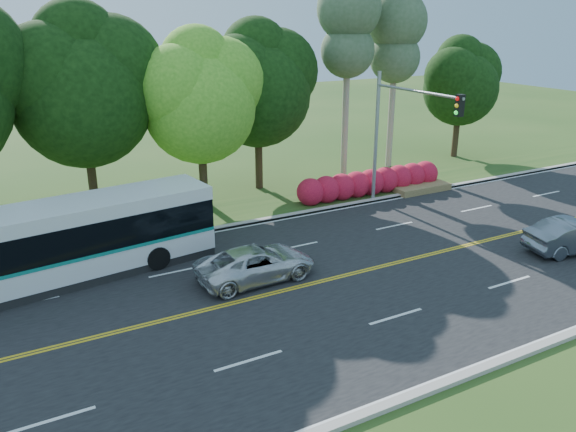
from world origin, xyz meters
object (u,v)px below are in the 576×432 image
transit_bus (62,244)px  sedan (575,236)px  traffic_signal (400,122)px  suv (256,264)px

transit_bus → sedan: size_ratio=2.71×
traffic_signal → sedan: size_ratio=1.60×
traffic_signal → sedan: 9.59m
transit_bus → sedan: bearing=-28.3°
traffic_signal → transit_bus: (-16.42, -0.63, -3.14)m
suv → sedan: bearing=-108.7°
transit_bus → sedan: (19.77, -7.45, -0.79)m
traffic_signal → sedan: bearing=-67.5°
transit_bus → suv: bearing=-35.3°
traffic_signal → sedan: (3.35, -8.08, -3.93)m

